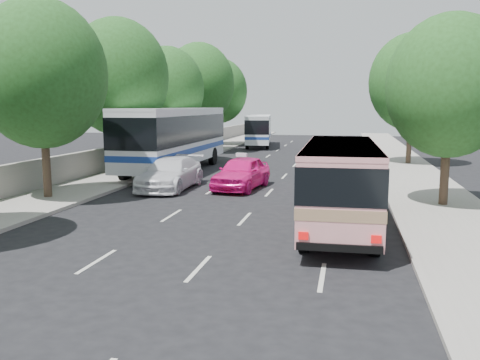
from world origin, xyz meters
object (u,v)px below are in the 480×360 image
(pink_bus, at_px, (340,176))
(tour_coach_front, at_px, (175,134))
(pink_taxi, at_px, (242,173))
(white_pickup, at_px, (171,173))
(tour_coach_rear, at_px, (259,128))

(pink_bus, relative_size, tour_coach_front, 0.68)
(pink_bus, distance_m, pink_taxi, 9.20)
(pink_taxi, distance_m, tour_coach_front, 8.24)
(white_pickup, bearing_deg, pink_bus, -37.91)
(white_pickup, bearing_deg, pink_taxi, 13.06)
(white_pickup, distance_m, tour_coach_front, 7.12)
(pink_taxi, height_order, white_pickup, pink_taxi)
(white_pickup, distance_m, tour_coach_rear, 28.22)
(tour_coach_rear, bearing_deg, pink_taxi, -89.59)
(pink_bus, height_order, white_pickup, pink_bus)
(tour_coach_front, bearing_deg, pink_bus, -51.22)
(tour_coach_front, xyz_separation_m, tour_coach_rear, (1.65, 21.58, -0.51))
(tour_coach_front, distance_m, tour_coach_rear, 21.65)
(white_pickup, relative_size, tour_coach_rear, 0.50)
(pink_taxi, bearing_deg, tour_coach_front, 141.05)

